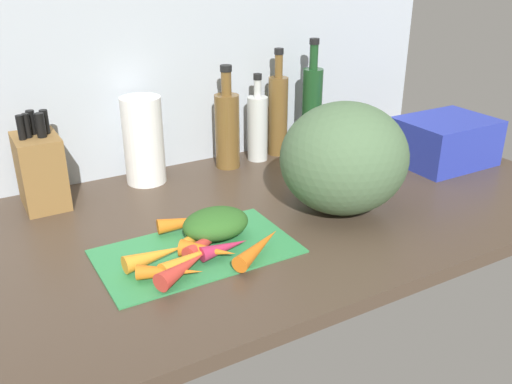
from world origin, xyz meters
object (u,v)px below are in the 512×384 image
(cutting_board, at_px, (197,250))
(carrot_9, at_px, (206,227))
(carrot_7, at_px, (211,238))
(carrot_8, at_px, (259,247))
(carrot_4, at_px, (225,247))
(bottle_0, at_px, (227,128))
(knife_block, at_px, (41,169))
(carrot_0, at_px, (183,268))
(winter_squash, at_px, (344,158))
(dish_rack, at_px, (445,141))
(bottle_2, at_px, (278,113))
(carrot_5, at_px, (170,272))
(bottle_1, at_px, (258,127))
(paper_towel_roll, at_px, (143,141))
(carrot_2, at_px, (193,221))
(carrot_1, at_px, (208,251))
(bottle_3, at_px, (312,108))
(carrot_6, at_px, (156,255))
(carrot_3, at_px, (191,258))

(cutting_board, xyz_separation_m, carrot_9, (0.05, 0.05, 0.02))
(carrot_7, relative_size, carrot_8, 1.00)
(carrot_4, bearing_deg, carrot_8, -30.18)
(carrot_8, relative_size, bottle_0, 0.55)
(carrot_8, height_order, knife_block, knife_block)
(carrot_0, height_order, winter_squash, winter_squash)
(carrot_0, bearing_deg, dish_rack, 12.55)
(carrot_4, height_order, carrot_7, carrot_7)
(carrot_8, bearing_deg, bottle_2, 54.61)
(carrot_9, distance_m, winter_squash, 0.35)
(carrot_4, relative_size, carrot_8, 0.67)
(carrot_5, distance_m, bottle_0, 0.60)
(carrot_9, distance_m, bottle_2, 0.55)
(bottle_1, height_order, bottle_2, bottle_2)
(carrot_0, bearing_deg, paper_towel_roll, 78.16)
(bottle_2, bearing_deg, carrot_2, -141.70)
(carrot_1, bearing_deg, carrot_8, -20.72)
(carrot_5, bearing_deg, carrot_2, 53.75)
(carrot_2, bearing_deg, bottle_3, 30.22)
(carrot_7, bearing_deg, carrot_9, 73.20)
(carrot_8, xyz_separation_m, bottle_2, (0.35, 0.49, 0.10))
(carrot_0, xyz_separation_m, carrot_5, (-0.02, 0.00, -0.00))
(cutting_board, relative_size, carrot_5, 3.25)
(carrot_1, relative_size, winter_squash, 0.37)
(carrot_7, distance_m, bottle_3, 0.65)
(carrot_4, distance_m, winter_squash, 0.36)
(carrot_5, height_order, bottle_0, bottle_0)
(bottle_1, bearing_deg, carrot_0, -132.08)
(carrot_2, xyz_separation_m, paper_towel_roll, (0.01, 0.32, 0.09))
(carrot_1, height_order, carrot_5, carrot_1)
(carrot_5, xyz_separation_m, carrot_8, (0.18, -0.00, 0.00))
(carrot_8, bearing_deg, cutting_board, 140.22)
(carrot_5, distance_m, bottle_2, 0.73)
(carrot_6, relative_size, bottle_1, 0.51)
(carrot_8, height_order, carrot_9, carrot_8)
(carrot_7, relative_size, bottle_2, 0.50)
(bottle_2, bearing_deg, carrot_1, -134.06)
(carrot_3, xyz_separation_m, carrot_5, (-0.05, -0.02, -0.00))
(carrot_5, relative_size, bottle_0, 0.43)
(bottle_1, bearing_deg, carrot_9, -133.17)
(carrot_3, bearing_deg, bottle_1, 48.14)
(bottle_3, bearing_deg, carrot_9, -146.47)
(carrot_1, distance_m, carrot_5, 0.10)
(knife_block, height_order, bottle_0, bottle_0)
(carrot_0, relative_size, carrot_7, 0.81)
(cutting_board, height_order, winter_squash, winter_squash)
(carrot_4, height_order, carrot_8, carrot_8)
(carrot_1, bearing_deg, bottle_1, 50.42)
(cutting_board, bearing_deg, bottle_0, 55.23)
(carrot_6, bearing_deg, carrot_0, -66.97)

